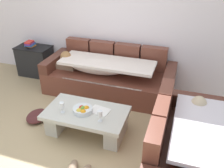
# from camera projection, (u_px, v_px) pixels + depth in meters

# --- Properties ---
(ground_plane) EXTENTS (14.00, 14.00, 0.00)m
(ground_plane) POSITION_uv_depth(u_px,v_px,m) (59.00, 145.00, 3.46)
(ground_plane) COLOR tan
(back_wall) EXTENTS (9.00, 0.10, 2.70)m
(back_wall) POSITION_uv_depth(u_px,v_px,m) (108.00, 15.00, 4.59)
(back_wall) COLOR white
(back_wall) RESTS_ON ground_plane
(couch_along_wall) EXTENTS (2.39, 0.92, 0.88)m
(couch_along_wall) POSITION_uv_depth(u_px,v_px,m) (107.00, 76.00, 4.60)
(couch_along_wall) COLOR brown
(couch_along_wall) RESTS_ON ground_plane
(couch_near_window) EXTENTS (0.92, 1.73, 0.88)m
(couch_near_window) POSITION_uv_depth(u_px,v_px,m) (187.00, 147.00, 2.97)
(couch_near_window) COLOR brown
(couch_near_window) RESTS_ON ground_plane
(coffee_table) EXTENTS (1.20, 0.68, 0.38)m
(coffee_table) POSITION_uv_depth(u_px,v_px,m) (87.00, 119.00, 3.61)
(coffee_table) COLOR #B8B9AE
(coffee_table) RESTS_ON ground_plane
(fruit_bowl) EXTENTS (0.28, 0.28, 0.10)m
(fruit_bowl) POSITION_uv_depth(u_px,v_px,m) (83.00, 110.00, 3.49)
(fruit_bowl) COLOR silver
(fruit_bowl) RESTS_ON coffee_table
(wine_glass_near_left) EXTENTS (0.07, 0.07, 0.17)m
(wine_glass_near_left) POSITION_uv_depth(u_px,v_px,m) (62.00, 105.00, 3.46)
(wine_glass_near_left) COLOR silver
(wine_glass_near_left) RESTS_ON coffee_table
(wine_glass_near_right) EXTENTS (0.07, 0.07, 0.17)m
(wine_glass_near_right) POSITION_uv_depth(u_px,v_px,m) (100.00, 114.00, 3.28)
(wine_glass_near_right) COLOR silver
(wine_glass_near_right) RESTS_ON coffee_table
(open_magazine) EXTENTS (0.31, 0.25, 0.01)m
(open_magazine) POSITION_uv_depth(u_px,v_px,m) (100.00, 111.00, 3.54)
(open_magazine) COLOR white
(open_magazine) RESTS_ON coffee_table
(side_cabinet) EXTENTS (0.72, 0.44, 0.64)m
(side_cabinet) POSITION_uv_depth(u_px,v_px,m) (35.00, 61.00, 5.27)
(side_cabinet) COLOR black
(side_cabinet) RESTS_ON ground_plane
(book_stack_on_cabinet) EXTENTS (0.18, 0.24, 0.12)m
(book_stack_on_cabinet) POSITION_uv_depth(u_px,v_px,m) (30.00, 44.00, 5.10)
(book_stack_on_cabinet) COLOR #B76623
(book_stack_on_cabinet) RESTS_ON side_cabinet
(crumpled_garment) EXTENTS (0.34, 0.42, 0.12)m
(crumpled_garment) POSITION_uv_depth(u_px,v_px,m) (37.00, 116.00, 3.97)
(crumpled_garment) COLOR #4C2323
(crumpled_garment) RESTS_ON ground_plane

